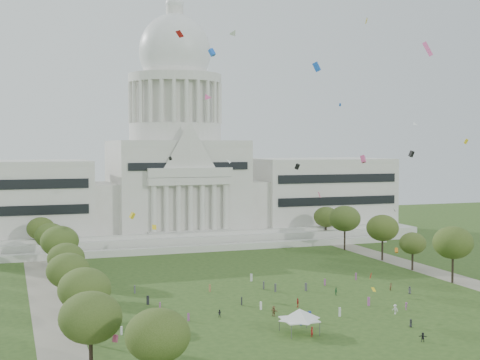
% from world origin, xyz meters
% --- Properties ---
extents(ground, '(400.00, 400.00, 0.00)m').
position_xyz_m(ground, '(0.00, 0.00, 0.00)').
color(ground, '#2C491A').
rests_on(ground, ground).
extents(capitol, '(160.00, 64.50, 91.30)m').
position_xyz_m(capitol, '(0.00, 113.59, 22.30)').
color(capitol, beige).
rests_on(capitol, ground).
extents(path_left, '(8.00, 160.00, 0.04)m').
position_xyz_m(path_left, '(-48.00, 30.00, 0.02)').
color(path_left, gray).
rests_on(path_left, ground).
extents(path_right, '(8.00, 160.00, 0.04)m').
position_xyz_m(path_right, '(48.00, 30.00, 0.02)').
color(path_right, gray).
rests_on(path_right, ground).
extents(row_tree_l_0, '(8.85, 8.85, 12.59)m').
position_xyz_m(row_tree_l_0, '(-45.26, -21.68, 8.95)').
color(row_tree_l_0, black).
rests_on(row_tree_l_0, ground).
extents(row_tree_l_1, '(8.86, 8.86, 12.59)m').
position_xyz_m(row_tree_l_1, '(-44.07, -2.96, 8.95)').
color(row_tree_l_1, black).
rests_on(row_tree_l_1, ground).
extents(row_tree_l_2, '(8.42, 8.42, 11.97)m').
position_xyz_m(row_tree_l_2, '(-45.04, 17.30, 8.51)').
color(row_tree_l_2, black).
rests_on(row_tree_l_2, ground).
extents(row_tree_r_2, '(9.55, 9.55, 13.58)m').
position_xyz_m(row_tree_r_2, '(44.17, 17.44, 9.66)').
color(row_tree_r_2, black).
rests_on(row_tree_r_2, ground).
extents(row_tree_l_3, '(8.12, 8.12, 11.55)m').
position_xyz_m(row_tree_l_3, '(-44.09, 33.92, 8.21)').
color(row_tree_l_3, black).
rests_on(row_tree_l_3, ground).
extents(row_tree_r_3, '(7.01, 7.01, 9.98)m').
position_xyz_m(row_tree_r_3, '(44.40, 34.48, 7.08)').
color(row_tree_r_3, black).
rests_on(row_tree_r_3, ground).
extents(row_tree_l_4, '(9.29, 9.29, 13.21)m').
position_xyz_m(row_tree_l_4, '(-44.08, 52.42, 9.39)').
color(row_tree_l_4, black).
rests_on(row_tree_l_4, ground).
extents(row_tree_r_4, '(9.19, 9.19, 13.06)m').
position_xyz_m(row_tree_r_4, '(44.76, 50.04, 9.29)').
color(row_tree_r_4, black).
rests_on(row_tree_r_4, ground).
extents(row_tree_l_5, '(8.33, 8.33, 11.85)m').
position_xyz_m(row_tree_l_5, '(-45.22, 71.01, 8.42)').
color(row_tree_l_5, black).
rests_on(row_tree_l_5, ground).
extents(row_tree_r_5, '(9.82, 9.82, 13.96)m').
position_xyz_m(row_tree_r_5, '(43.49, 70.19, 9.93)').
color(row_tree_r_5, black).
rests_on(row_tree_r_5, ground).
extents(row_tree_l_6, '(8.19, 8.19, 11.64)m').
position_xyz_m(row_tree_l_6, '(-46.87, 89.14, 8.27)').
color(row_tree_l_6, black).
rests_on(row_tree_l_6, ground).
extents(row_tree_r_6, '(8.42, 8.42, 11.97)m').
position_xyz_m(row_tree_r_6, '(45.96, 88.13, 8.51)').
color(row_tree_r_6, black).
rests_on(row_tree_r_6, ground).
extents(near_tree_0, '(8.47, 8.47, 12.04)m').
position_xyz_m(near_tree_0, '(-38.00, -32.00, 8.56)').
color(near_tree_0, black).
rests_on(near_tree_0, ground).
extents(event_tent, '(8.18, 8.18, 4.46)m').
position_xyz_m(event_tent, '(-8.11, -9.75, 3.46)').
color(event_tent, '#4C4C4C').
rests_on(event_tent, ground).
extents(person_0, '(0.90, 0.99, 1.70)m').
position_xyz_m(person_0, '(27.71, 10.49, 0.85)').
color(person_0, '#4C4C51').
rests_on(person_0, ground).
extents(person_2, '(0.95, 0.85, 1.66)m').
position_xyz_m(person_2, '(25.84, 15.05, 0.83)').
color(person_2, olive).
rests_on(person_2, ground).
extents(person_3, '(1.11, 1.38, 1.89)m').
position_xyz_m(person_3, '(15.04, -3.68, 0.95)').
color(person_3, silver).
rests_on(person_3, ground).
extents(person_4, '(0.83, 1.19, 1.84)m').
position_xyz_m(person_4, '(-0.63, 7.58, 0.92)').
color(person_4, '#B21E1E').
rests_on(person_4, ground).
extents(person_5, '(1.29, 1.97, 1.97)m').
position_xyz_m(person_5, '(-7.89, 2.61, 0.99)').
color(person_5, olive).
rests_on(person_5, ground).
extents(person_6, '(0.49, 0.74, 1.48)m').
position_xyz_m(person_6, '(12.59, -12.74, 0.74)').
color(person_6, '#26262B').
rests_on(person_6, ground).
extents(person_7, '(0.79, 0.73, 1.76)m').
position_xyz_m(person_7, '(-6.93, -12.37, 0.88)').
color(person_7, '#B21E1E').
rests_on(person_7, ground).
extents(person_8, '(0.84, 0.75, 1.48)m').
position_xyz_m(person_8, '(-17.98, 5.39, 0.74)').
color(person_8, '#26262B').
rests_on(person_8, ground).
extents(person_9, '(1.12, 1.00, 1.56)m').
position_xyz_m(person_9, '(18.91, -1.65, 0.78)').
color(person_9, '#994C8C').
rests_on(person_9, ground).
extents(person_10, '(0.63, 1.06, 1.74)m').
position_xyz_m(person_10, '(11.72, 14.68, 0.87)').
color(person_10, '#33723F').
rests_on(person_10, ground).
extents(person_11, '(1.48, 1.38, 1.57)m').
position_xyz_m(person_11, '(9.40, -21.08, 0.79)').
color(person_11, '#26262B').
rests_on(person_11, ground).
extents(distant_crowd, '(66.60, 40.33, 1.95)m').
position_xyz_m(distant_crowd, '(-11.67, 15.70, 0.87)').
color(distant_crowd, silver).
rests_on(distant_crowd, ground).
extents(kite_swarm, '(77.28, 97.65, 63.36)m').
position_xyz_m(kite_swarm, '(4.23, 9.74, 30.71)').
color(kite_swarm, blue).
rests_on(kite_swarm, ground).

